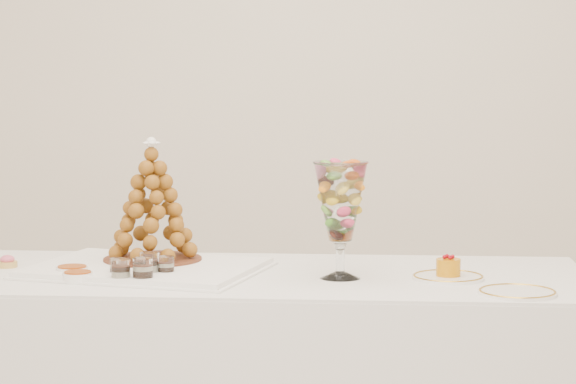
{
  "coord_description": "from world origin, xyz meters",
  "views": [
    {
      "loc": [
        0.28,
        -2.93,
        1.32
      ],
      "look_at": [
        0.03,
        0.22,
        0.99
      ],
      "focal_mm": 70.0,
      "sensor_mm": 36.0,
      "label": 1
    }
  ],
  "objects": [
    {
      "name": "verrine_b",
      "position": [
        -0.38,
        0.27,
        0.77
      ],
      "size": [
        0.06,
        0.06,
        0.08
      ],
      "primitive_type": "cylinder",
      "rotation": [
        0.0,
        0.0,
        -0.12
      ],
      "color": "white",
      "rests_on": "buffet_table"
    },
    {
      "name": "verrine_a",
      "position": [
        -0.48,
        0.26,
        0.76
      ],
      "size": [
        0.06,
        0.06,
        0.06
      ],
      "primitive_type": "cylinder",
      "rotation": [
        0.0,
        0.0,
        -0.29
      ],
      "color": "white",
      "rests_on": "buffet_table"
    },
    {
      "name": "ramekin_front",
      "position": [
        -0.58,
        0.2,
        0.74
      ],
      "size": [
        0.09,
        0.09,
        0.03
      ],
      "primitive_type": "cylinder",
      "color": "white",
      "rests_on": "buffet_table"
    },
    {
      "name": "mousse_cake",
      "position": [
        0.49,
        0.34,
        0.77
      ],
      "size": [
        0.07,
        0.07,
        0.06
      ],
      "color": "orange",
      "rests_on": "cake_plate"
    },
    {
      "name": "cake_plate",
      "position": [
        0.49,
        0.34,
        0.73
      ],
      "size": [
        0.21,
        0.21,
        0.01
      ],
      "primitive_type": "cylinder",
      "color": "white",
      "rests_on": "buffet_table"
    },
    {
      "name": "lace_tray",
      "position": [
        -0.42,
        0.38,
        0.74
      ],
      "size": [
        0.75,
        0.62,
        0.02
      ],
      "primitive_type": "cube",
      "rotation": [
        0.0,
        0.0,
        -0.23
      ],
      "color": "white",
      "rests_on": "buffet_table"
    },
    {
      "name": "pink_tart",
      "position": [
        -0.87,
        0.43,
        0.75
      ],
      "size": [
        0.06,
        0.06,
        0.04
      ],
      "color": "tan",
      "rests_on": "buffet_table"
    },
    {
      "name": "macaron_vase",
      "position": [
        0.17,
        0.32,
        0.95
      ],
      "size": [
        0.16,
        0.16,
        0.34
      ],
      "color": "white",
      "rests_on": "buffet_table"
    },
    {
      "name": "spare_plate",
      "position": [
        0.66,
        0.12,
        0.73
      ],
      "size": [
        0.21,
        0.21,
        0.01
      ],
      "primitive_type": "cylinder",
      "color": "white",
      "rests_on": "buffet_table"
    },
    {
      "name": "verrine_e",
      "position": [
        -0.38,
        0.17,
        0.77
      ],
      "size": [
        0.06,
        0.06,
        0.08
      ],
      "primitive_type": "cylinder",
      "rotation": [
        0.0,
        0.0,
        -0.06
      ],
      "color": "white",
      "rests_on": "buffet_table"
    },
    {
      "name": "verrine_c",
      "position": [
        -0.34,
        0.27,
        0.76
      ],
      "size": [
        0.06,
        0.06,
        0.07
      ],
      "primitive_type": "cylinder",
      "rotation": [
        0.0,
        0.0,
        0.33
      ],
      "color": "white",
      "rests_on": "buffet_table"
    },
    {
      "name": "verrine_d",
      "position": [
        -0.45,
        0.17,
        0.77
      ],
      "size": [
        0.06,
        0.06,
        0.07
      ],
      "primitive_type": "cylinder",
      "rotation": [
        0.0,
        0.0,
        -0.14
      ],
      "color": "white",
      "rests_on": "buffet_table"
    },
    {
      "name": "ramekin_back",
      "position": [
        -0.62,
        0.28,
        0.74
      ],
      "size": [
        0.09,
        0.09,
        0.03
      ],
      "primitive_type": "cylinder",
      "color": "white",
      "rests_on": "buffet_table"
    },
    {
      "name": "croquembouche",
      "position": [
        -0.42,
        0.47,
        0.94
      ],
      "size": [
        0.31,
        0.31,
        0.38
      ],
      "rotation": [
        0.0,
        0.0,
        -0.18
      ],
      "color": "brown",
      "rests_on": "lace_tray"
    }
  ]
}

